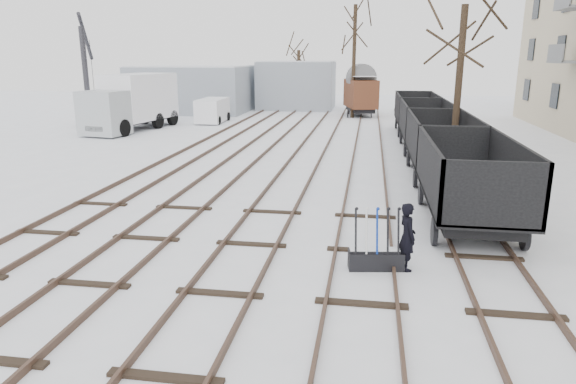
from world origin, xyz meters
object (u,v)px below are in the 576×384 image
Objects in this scene: ground_frame at (376,258)px; crane at (89,97)px; worker at (407,237)px; freight_wagon_a at (468,193)px; box_van_wagon at (361,93)px; lorry at (132,102)px; panel_van at (213,110)px.

crane is (-20.30, 23.11, 1.78)m from ground_frame.
ground_frame is 30.81m from crane.
freight_wagon_a is (2.00, 3.78, 0.16)m from worker.
ground_frame is at bearing -101.55° from box_van_wagon.
lorry reaches higher than freight_wagon_a.
crane is (-19.17, -9.51, 0.11)m from box_van_wagon.
box_van_wagon reaches higher than freight_wagon_a.
lorry is (-15.17, -11.09, -0.02)m from box_van_wagon.
ground_frame is 0.36× the size of panel_van.
crane is at bearing 140.10° from freight_wagon_a.
box_van_wagon is 0.56× the size of lorry.
crane is (-23.00, 19.23, 1.08)m from freight_wagon_a.
crane reaches higher than lorry.
lorry is (-16.30, 21.52, 1.65)m from ground_frame.
ground_frame is 0.89m from worker.
freight_wagon_a is 30.00m from crane.
panel_van reaches higher than ground_frame.
worker is 0.26× the size of freight_wagon_a.
worker is at bearing -65.65° from panel_van.
worker is 0.21× the size of crane.
worker is (0.70, 0.10, 0.54)m from ground_frame.
panel_van is at bearing 123.36° from freight_wagon_a.
crane reaches higher than freight_wagon_a.
box_van_wagon is (-3.83, 28.74, 0.97)m from freight_wagon_a.
crane reaches higher than ground_frame.
lorry is at bearing 18.26° from worker.
box_van_wagon is at bearing 83.35° from ground_frame.
freight_wagon_a is 25.95m from lorry.
box_van_wagon is at bearing 27.46° from panel_van.
panel_van is at bearing 5.86° from worker.
panel_van is (4.13, 4.93, -1.00)m from lorry.
box_van_wagon reaches higher than panel_van.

